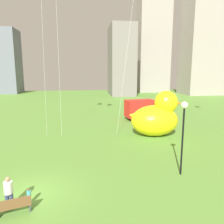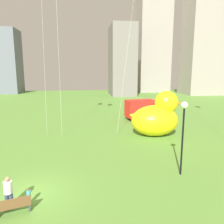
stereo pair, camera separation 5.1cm
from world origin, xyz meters
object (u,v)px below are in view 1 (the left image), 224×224
person_child (29,196)px  lamppost (184,120)px  park_bench (13,206)px  giant_inflatable_duck (156,117)px  box_truck (144,110)px  person_adult (9,191)px

person_child → lamppost: size_ratio=0.18×
park_bench → person_child: size_ratio=1.93×
person_child → lamppost: 10.21m
lamppost → person_child: bearing=-166.0°
giant_inflatable_duck → box_truck: bearing=84.0°
box_truck → person_child: bearing=-120.3°
person_adult → lamppost: size_ratio=0.35×
person_adult → person_child: 1.05m
person_adult → giant_inflatable_duck: (11.58, 11.88, 1.12)m
park_bench → person_adult: size_ratio=0.99×
person_adult → box_truck: size_ratio=0.29×
person_adult → giant_inflatable_duck: giant_inflatable_duck is taller
park_bench → lamppost: 10.93m
giant_inflatable_duck → box_truck: giant_inflatable_duck is taller
giant_inflatable_duck → person_child: bearing=-132.6°
park_bench → person_child: (0.55, 0.82, 0.01)m
person_child → giant_inflatable_duck: bearing=47.4°
person_child → lamppost: lamppost is taller
giant_inflatable_duck → lamppost: size_ratio=1.17×
lamppost → person_adult: bearing=-165.8°
person_adult → box_truck: box_truck is taller
person_child → lamppost: bearing=14.0°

